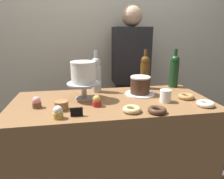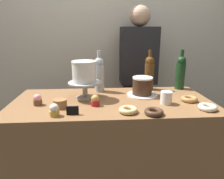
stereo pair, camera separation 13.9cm
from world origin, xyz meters
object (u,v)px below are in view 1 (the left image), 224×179
at_px(wine_bottle_clear, 96,74).
at_px(donut_glazed, 132,109).
at_px(cookie_stack, 62,105).
at_px(cake_stand_pedestal, 84,88).
at_px(wine_bottle_amber, 145,72).
at_px(donut_maple, 186,96).
at_px(barista_figure, 130,83).
at_px(cupcake_caramel, 97,101).
at_px(cupcake_strawberry, 37,103).
at_px(cupcake_vanilla, 58,112).
at_px(donut_sugar, 205,104).
at_px(white_layer_cake, 83,72).
at_px(chocolate_round_cake, 140,85).
at_px(donut_chocolate, 157,110).
at_px(wine_bottle_green, 174,71).
at_px(coffee_cup_ceramic, 165,96).
at_px(price_sign_chalkboard, 77,112).

bearing_deg(wine_bottle_clear, donut_glazed, -70.13).
distance_m(donut_glazed, cookie_stack, 0.43).
xyz_separation_m(cake_stand_pedestal, donut_glazed, (0.27, -0.29, -0.07)).
bearing_deg(cake_stand_pedestal, cookie_stack, -129.48).
xyz_separation_m(wine_bottle_amber, donut_maple, (0.21, -0.32, -0.13)).
xyz_separation_m(wine_bottle_amber, barista_figure, (-0.01, 0.41, -0.20)).
relative_size(cupcake_caramel, cupcake_strawberry, 1.00).
distance_m(cake_stand_pedestal, cupcake_vanilla, 0.35).
bearing_deg(donut_sugar, cake_stand_pedestal, 160.30).
relative_size(white_layer_cake, cookie_stack, 2.03).
bearing_deg(white_layer_cake, cookie_stack, -129.48).
xyz_separation_m(donut_sugar, donut_glazed, (-0.49, -0.01, 0.00)).
bearing_deg(cookie_stack, cupcake_caramel, 5.43).
bearing_deg(donut_maple, chocolate_round_cake, 152.90).
height_order(donut_chocolate, cookie_stack, cookie_stack).
bearing_deg(cupcake_caramel, donut_maple, 3.95).
bearing_deg(cupcake_vanilla, white_layer_cake, 63.11).
distance_m(donut_glazed, donut_maple, 0.48).
bearing_deg(cupcake_caramel, wine_bottle_green, 27.24).
bearing_deg(cupcake_strawberry, donut_chocolate, -16.11).
height_order(white_layer_cake, coffee_cup_ceramic, white_layer_cake).
xyz_separation_m(cookie_stack, coffee_cup_ceramic, (0.69, 0.03, 0.02)).
distance_m(cupcake_caramel, donut_maple, 0.65).
relative_size(cupcake_vanilla, coffee_cup_ceramic, 0.87).
distance_m(cupcake_caramel, coffee_cup_ceramic, 0.47).
bearing_deg(price_sign_chalkboard, donut_chocolate, -3.56).
relative_size(white_layer_cake, coffee_cup_ceramic, 2.01).
relative_size(wine_bottle_amber, donut_maple, 2.91).
xyz_separation_m(donut_glazed, price_sign_chalkboard, (-0.33, -0.01, 0.01)).
xyz_separation_m(wine_bottle_clear, coffee_cup_ceramic, (0.44, -0.32, -0.10)).
distance_m(donut_sugar, cookie_stack, 0.92).
distance_m(chocolate_round_cake, donut_glazed, 0.37).
bearing_deg(coffee_cup_ceramic, donut_sugar, -29.17).
bearing_deg(cookie_stack, cupcake_vanilla, -94.42).
distance_m(wine_bottle_amber, coffee_cup_ceramic, 0.37).
bearing_deg(donut_sugar, donut_glazed, -178.63).
distance_m(chocolate_round_cake, cookie_stack, 0.61).
bearing_deg(cake_stand_pedestal, coffee_cup_ceramic, -15.48).
distance_m(white_layer_cake, wine_bottle_green, 0.80).
height_order(wine_bottle_amber, barista_figure, barista_figure).
bearing_deg(chocolate_round_cake, donut_maple, -27.10).
bearing_deg(cupcake_vanilla, chocolate_round_cake, 31.02).
relative_size(wine_bottle_clear, cupcake_vanilla, 4.38).
bearing_deg(white_layer_cake, donut_maple, -8.78).
bearing_deg(donut_chocolate, cupcake_caramel, 153.76).
height_order(chocolate_round_cake, barista_figure, barista_figure).
relative_size(chocolate_round_cake, cupcake_caramel, 2.01).
distance_m(donut_maple, coffee_cup_ceramic, 0.18).
bearing_deg(coffee_cup_ceramic, wine_bottle_amber, 94.88).
distance_m(cupcake_strawberry, donut_chocolate, 0.75).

